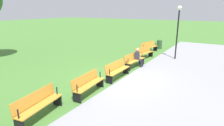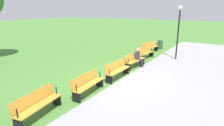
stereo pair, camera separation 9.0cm
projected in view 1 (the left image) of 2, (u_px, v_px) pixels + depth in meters
ground_plane at (118, 78)px, 10.34m from camera, size 120.00×120.00×0.00m
path_paving at (167, 88)px, 9.01m from camera, size 28.69×4.90×0.01m
bench_0 at (149, 47)px, 16.52m from camera, size 1.99×0.92×0.89m
bench_1 at (144, 52)px, 14.36m from camera, size 1.99×0.78×0.89m
bench_2 at (134, 60)px, 12.26m from camera, size 1.97×0.63×0.89m
bench_3 at (117, 70)px, 10.25m from camera, size 1.94×0.47×0.89m
bench_4 at (88, 83)px, 8.33m from camera, size 1.97×0.63×0.89m
bench_5 at (38, 104)px, 6.52m from camera, size 1.99×0.78×0.89m
person_seated at (138, 57)px, 12.36m from camera, size 0.35×0.54×1.20m
lamp_post at (178, 22)px, 13.68m from camera, size 0.32×0.32×3.85m
trash_bin at (159, 44)px, 18.00m from camera, size 0.49×0.49×0.80m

